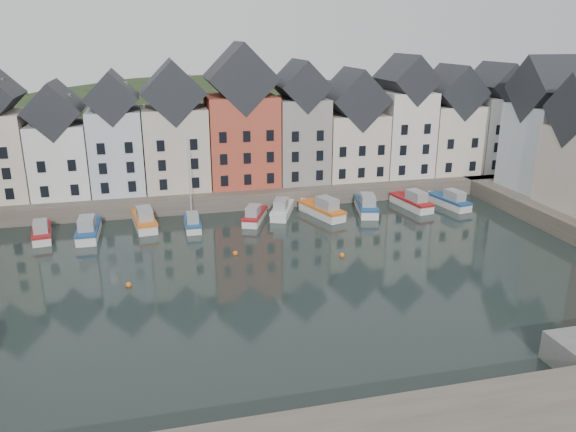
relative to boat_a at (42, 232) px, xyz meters
name	(u,v)px	position (x,y,z in m)	size (l,w,h in m)	color
ground	(295,284)	(23.18, -17.45, -0.69)	(260.00, 260.00, 0.00)	black
far_quay	(240,186)	(23.18, 12.55, 0.31)	(90.00, 16.00, 2.00)	brown
hillside	(221,248)	(23.20, 38.55, -18.65)	(153.60, 70.40, 64.00)	black
far_terrace	(265,129)	(26.40, 10.55, 8.19)	(72.37, 8.16, 17.78)	beige
mooring_buoys	(240,264)	(19.18, -12.11, -0.54)	(20.50, 5.50, 0.50)	orange
boat_a	(42,232)	(0.00, 0.00, 0.00)	(2.73, 6.24, 2.32)	silver
boat_b	(88,230)	(4.77, -0.65, 0.10)	(2.22, 6.92, 2.65)	silver
boat_c	(144,220)	(10.56, 1.24, 0.10)	(2.99, 7.15, 2.67)	silver
boat_d	(192,222)	(15.74, -0.43, -0.01)	(1.74, 5.47, 10.43)	silver
boat_e	(254,216)	(22.87, 0.22, -0.02)	(3.94, 6.13, 2.26)	silver
boat_f	(282,210)	(26.47, 1.61, 0.04)	(4.23, 6.62, 2.44)	silver
boat_g	(323,210)	(31.10, 0.16, 0.11)	(4.26, 7.35, 2.69)	silver
boat_h	(366,206)	(36.72, 0.45, 0.11)	(3.72, 7.26, 2.67)	silver
boat_i	(412,202)	(42.88, 0.74, 0.09)	(3.17, 7.05, 2.61)	silver
boat_j	(450,201)	(47.70, 0.11, 0.05)	(3.18, 6.75, 2.49)	silver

